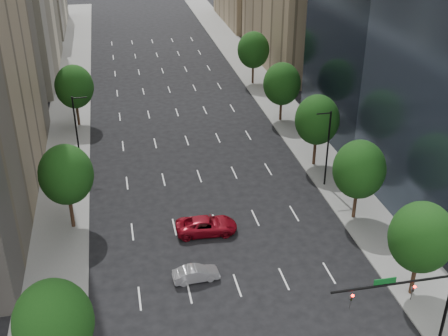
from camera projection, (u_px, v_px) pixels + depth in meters
sidewalk_left at (62, 189)px, 62.91m from camera, size 6.00×200.00×0.15m
sidewalk_right at (325, 163)px, 68.44m from camera, size 6.00×200.00×0.15m
tree_right_1 at (421, 237)px, 44.73m from camera, size 5.20×5.20×8.75m
tree_right_2 at (359, 169)px, 55.19m from camera, size 5.20×5.20×8.61m
tree_right_3 at (317, 120)px, 65.46m from camera, size 5.20×5.20×8.89m
tree_right_4 at (282, 84)px, 77.79m from camera, size 5.20×5.20×8.46m
tree_right_5 at (253, 50)px, 91.52m from camera, size 5.20×5.20×8.75m
tree_left_0 at (54, 323)px, 36.27m from camera, size 5.20×5.20×8.75m
tree_left_1 at (66, 175)px, 53.50m from camera, size 5.20×5.20×8.97m
tree_left_2 at (74, 87)px, 76.16m from camera, size 5.20×5.20×8.68m
streetlight_rn at (327, 147)px, 61.51m from camera, size 1.70×0.20×9.00m
streetlight_ln at (77, 130)px, 65.39m from camera, size 1.70×0.20×9.00m
traffic_signal at (418, 299)px, 39.18m from camera, size 9.12×0.40×7.38m
car_silver at (196, 274)px, 48.74m from camera, size 4.12×1.66×1.33m
car_red_far at (206, 225)px, 55.07m from camera, size 6.12×3.07×1.66m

